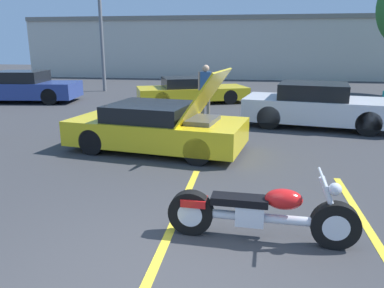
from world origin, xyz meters
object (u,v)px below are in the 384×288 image
spectator_by_show_car (206,86)px  motorcycle (260,213)px  light_pole (101,0)px  parked_car_mid_left_row (191,90)px  show_car_hood_open (158,127)px  parked_car_left_row (25,87)px  parked_car_mid_right_row (317,106)px

spectator_by_show_car → motorcycle: bearing=-78.3°
light_pole → parked_car_mid_left_row: (5.21, -3.32, -4.11)m
motorcycle → show_car_hood_open: 4.63m
show_car_hood_open → parked_car_mid_left_row: show_car_hood_open is taller
motorcycle → parked_car_mid_left_row: size_ratio=0.48×
parked_car_left_row → spectator_by_show_car: 8.62m
light_pole → parked_car_left_row: light_pole is taller
spectator_by_show_car → parked_car_mid_left_row: bearing=107.4°
motorcycle → spectator_by_show_car: bearing=104.3°
show_car_hood_open → parked_car_mid_right_row: bearing=47.7°
light_pole → show_car_hood_open: bearing=-62.7°
parked_car_mid_left_row → spectator_by_show_car: size_ratio=2.80×
light_pole → parked_car_mid_right_row: (9.78, -7.51, -4.00)m
motorcycle → parked_car_mid_left_row: parked_car_mid_left_row is taller
motorcycle → parked_car_left_row: (-10.00, 10.63, 0.26)m
show_car_hood_open → parked_car_mid_left_row: size_ratio=0.86×
parked_car_mid_right_row → spectator_by_show_car: (-3.55, 0.93, 0.44)m
spectator_by_show_car → show_car_hood_open: bearing=-98.2°
light_pole → parked_car_mid_right_row: light_pole is taller
show_car_hood_open → parked_car_mid_left_row: bearing=102.0°
light_pole → motorcycle: size_ratio=3.50×
light_pole → parked_car_mid_left_row: bearing=-32.6°
light_pole → parked_car_left_row: size_ratio=1.82×
show_car_hood_open → parked_car_mid_right_row: (4.16, 3.36, 0.08)m
parked_car_mid_left_row → parked_car_mid_right_row: bearing=-64.0°
light_pole → motorcycle: (7.95, -14.85, -4.26)m
show_car_hood_open → parked_car_left_row: size_ratio=0.93×
parked_car_mid_right_row → spectator_by_show_car: 3.70m
motorcycle → parked_car_mid_right_row: size_ratio=0.52×
show_car_hood_open → parked_car_left_row: bearing=147.9°
parked_car_mid_right_row → parked_car_left_row: 12.28m
light_pole → parked_car_mid_right_row: size_ratio=1.83×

